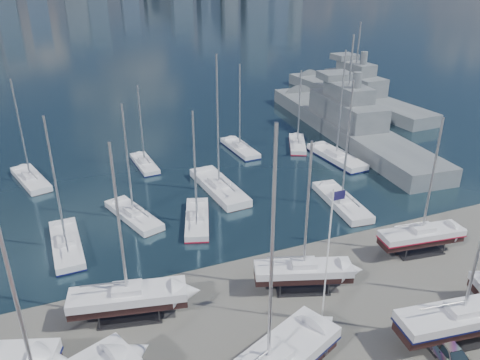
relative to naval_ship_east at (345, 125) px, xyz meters
name	(u,v)px	position (x,y,z in m)	size (l,w,h in m)	color
ground	(286,325)	(-31.15, -38.60, -1.66)	(1400.00, 1400.00, 0.00)	#605E59
water	(64,13)	(-31.15, 271.40, -1.81)	(1400.00, 600.00, 0.40)	#1B3340
sailboat_cradle_2	(128,297)	(-42.59, -33.00, 0.37)	(9.67, 4.46, 15.29)	#2D2D33
sailboat_cradle_4	(303,271)	(-27.72, -35.06, 0.31)	(8.84, 4.98, 14.07)	#2D2D33
sailboat_cradle_5	(462,318)	(-19.68, -45.02, 0.43)	(10.54, 4.21, 16.53)	#2D2D33
sailboat_cradle_6	(421,235)	(-13.90, -34.21, 0.31)	(8.89, 3.48, 14.14)	#2D2D33
sailboat_moored_2	(31,180)	(-50.16, -1.26, -1.34)	(5.26, 10.00, 14.54)	black
sailboat_moored_3	(67,246)	(-46.76, -20.12, -1.36)	(3.04, 9.93, 14.73)	black
sailboat_moored_4	(134,216)	(-39.28, -16.46, -1.34)	(5.38, 9.70, 14.12)	black
sailboat_moored_5	(145,164)	(-34.94, -1.46, -1.36)	(2.84, 8.38, 12.33)	black
sailboat_moored_6	(197,220)	(-32.80, -19.98, -1.36)	(5.22, 9.43, 13.59)	black
sailboat_moored_7	(219,189)	(-27.77, -13.30, -1.34)	(4.31, 12.23, 18.12)	black
sailboat_moored_8	(240,149)	(-19.83, -0.82, -1.36)	(3.20, 9.58, 14.12)	black
sailboat_moored_9	(341,203)	(-15.45, -22.59, -1.34)	(4.02, 10.79, 15.92)	black
sailboat_moored_10	(336,158)	(-7.97, -9.83, -1.36)	(3.84, 11.43, 16.83)	black
sailboat_moored_11	(297,145)	(-10.55, -2.52, -1.36)	(5.83, 8.72, 12.74)	black
naval_ship_east	(345,125)	(0.00, 0.00, 0.00)	(11.60, 47.99, 18.28)	slate
naval_ship_west	(353,94)	(13.69, 17.43, 0.00)	(8.93, 42.56, 17.80)	slate
car_d	(453,355)	(-21.77, -46.59, -1.01)	(1.83, 4.51, 1.31)	gray
flagpole	(329,250)	(-28.25, -39.40, 5.24)	(1.06, 0.12, 11.99)	white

